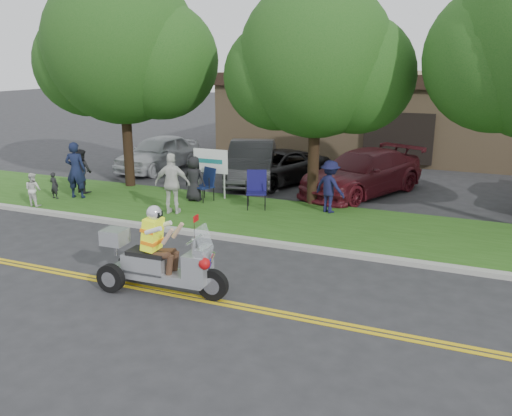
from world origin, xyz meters
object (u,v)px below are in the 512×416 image
at_px(spectator_adult_mid, 82,171).
at_px(spectator_adult_right, 172,184).
at_px(trike_scooter, 158,262).
at_px(parked_car_mid, 277,167).
at_px(lawn_chair_b, 257,187).
at_px(lawn_chair_a, 206,182).
at_px(parked_car_left, 252,162).
at_px(parked_car_right, 362,173).
at_px(parked_car_far_left, 158,153).
at_px(spectator_adult_left, 76,170).

bearing_deg(spectator_adult_mid, spectator_adult_right, -178.39).
height_order(trike_scooter, parked_car_mid, trike_scooter).
height_order(lawn_chair_b, spectator_adult_right, spectator_adult_right).
distance_m(lawn_chair_a, spectator_adult_mid, 4.58).
xyz_separation_m(parked_car_left, parked_car_mid, (0.99, 0.14, -0.16)).
bearing_deg(trike_scooter, spectator_adult_right, 115.93).
distance_m(lawn_chair_a, lawn_chair_b, 1.91).
relative_size(spectator_adult_right, parked_car_right, 0.35).
xyz_separation_m(lawn_chair_a, spectator_adult_right, (-0.19, -1.81, 0.32)).
height_order(lawn_chair_a, parked_car_mid, parked_car_mid).
height_order(parked_car_left, parked_car_right, parked_car_left).
xyz_separation_m(lawn_chair_a, parked_car_far_left, (-4.49, 4.08, 0.04)).
bearing_deg(parked_car_left, lawn_chair_b, -83.13).
bearing_deg(parked_car_far_left, spectator_adult_left, -82.31).
relative_size(parked_car_far_left, parked_car_right, 0.83).
xyz_separation_m(trike_scooter, parked_car_far_left, (-6.92, 10.77, 0.11)).
relative_size(spectator_adult_right, parked_car_mid, 0.41).
height_order(parked_car_far_left, parked_car_right, parked_car_right).
bearing_deg(trike_scooter, spectator_adult_left, 139.22).
height_order(spectator_adult_right, parked_car_left, spectator_adult_right).
relative_size(trike_scooter, spectator_adult_right, 1.52).
bearing_deg(parked_car_left, spectator_adult_right, -112.03).
height_order(spectator_adult_mid, parked_car_far_left, spectator_adult_mid).
distance_m(spectator_adult_mid, parked_car_right, 9.86).
xyz_separation_m(spectator_adult_right, parked_car_right, (4.69, 5.04, -0.26)).
distance_m(lawn_chair_a, parked_car_left, 3.50).
bearing_deg(lawn_chair_b, trike_scooter, -106.66).
xyz_separation_m(lawn_chair_a, spectator_adult_mid, (-4.52, -0.74, 0.16)).
xyz_separation_m(parked_car_far_left, parked_car_left, (4.62, -0.59, 0.04)).
bearing_deg(spectator_adult_right, spectator_adult_mid, -28.24).
height_order(trike_scooter, parked_car_right, trike_scooter).
distance_m(spectator_adult_left, spectator_adult_mid, 0.78).
height_order(trike_scooter, parked_car_left, trike_scooter).
relative_size(spectator_adult_left, parked_car_far_left, 0.43).
bearing_deg(parked_car_left, parked_car_right, -22.03).
bearing_deg(lawn_chair_b, spectator_adult_mid, 163.35).
height_order(lawn_chair_b, parked_car_mid, lawn_chair_b).
relative_size(spectator_adult_mid, spectator_adult_right, 0.83).
relative_size(trike_scooter, parked_car_mid, 0.62).
distance_m(trike_scooter, spectator_adult_left, 8.46).
bearing_deg(parked_car_far_left, lawn_chair_a, -37.73).
bearing_deg(spectator_adult_right, parked_car_mid, -117.84).
height_order(lawn_chair_a, lawn_chair_b, lawn_chair_b).
bearing_deg(parked_car_right, parked_car_left, -159.20).
distance_m(trike_scooter, spectator_adult_mid, 9.15).
relative_size(lawn_chair_b, parked_car_right, 0.22).
height_order(lawn_chair_b, parked_car_right, parked_car_right).
bearing_deg(parked_car_mid, spectator_adult_left, -113.29).
bearing_deg(parked_car_far_left, trike_scooter, -52.74).
bearing_deg(parked_car_right, lawn_chair_a, -120.12).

